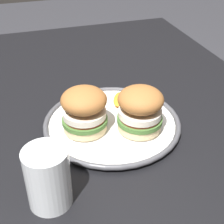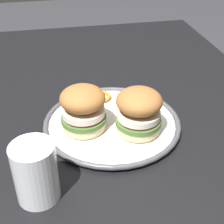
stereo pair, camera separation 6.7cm
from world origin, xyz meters
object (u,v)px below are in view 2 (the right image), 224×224
(dining_table, at_px, (87,148))
(sandwich_half_right, at_px, (83,108))
(sandwich_half_left, at_px, (139,110))
(dinner_plate, at_px, (112,123))
(drinking_glass, at_px, (36,175))

(dining_table, bearing_deg, sandwich_half_right, -10.33)
(sandwich_half_left, bearing_deg, sandwich_half_right, -106.52)
(dinner_plate, distance_m, sandwich_half_left, 0.09)
(dinner_plate, bearing_deg, sandwich_half_left, 45.92)
(dining_table, bearing_deg, sandwich_half_left, 49.74)
(drinking_glass, bearing_deg, dinner_plate, 136.74)
(sandwich_half_left, distance_m, sandwich_half_right, 0.12)
(sandwich_half_left, xyz_separation_m, drinking_glass, (0.13, -0.22, -0.02))
(dining_table, height_order, sandwich_half_left, sandwich_half_left)
(sandwich_half_right, bearing_deg, drinking_glass, -31.68)
(sandwich_half_right, distance_m, drinking_glass, 0.20)
(dining_table, distance_m, sandwich_half_left, 0.21)
(drinking_glass, bearing_deg, sandwich_half_right, 148.32)
(drinking_glass, bearing_deg, sandwich_half_left, 121.41)
(dining_table, bearing_deg, drinking_glass, -27.02)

